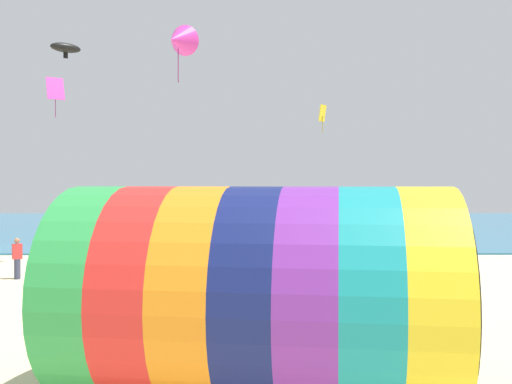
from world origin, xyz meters
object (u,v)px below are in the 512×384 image
kite_magenta_diamond (55,89)px  bystander_near_water (17,258)px  kite_magenta_delta (178,40)px  kite_yellow_diamond (322,114)px  kite_black_parafoil (66,48)px  giant_inflatable_tube (258,294)px

kite_magenta_diamond → bystander_near_water: (-0.11, -4.20, -7.40)m
kite_magenta_delta → kite_yellow_diamond: kite_magenta_delta is taller
kite_yellow_diamond → bystander_near_water: kite_yellow_diamond is taller
kite_black_parafoil → giant_inflatable_tube: bearing=-52.4°
kite_magenta_delta → giant_inflatable_tube: bearing=-73.2°
bystander_near_water → kite_magenta_diamond: bearing=88.6°
kite_black_parafoil → kite_magenta_delta: size_ratio=0.50×
kite_magenta_delta → kite_magenta_diamond: size_ratio=1.00×
kite_black_parafoil → kite_yellow_diamond: kite_black_parafoil is taller
kite_magenta_delta → bystander_near_water: bearing=146.7°
giant_inflatable_tube → kite_magenta_diamond: (-9.35, 16.91, 6.35)m
giant_inflatable_tube → kite_magenta_diamond: size_ratio=3.74×
kite_magenta_delta → kite_magenta_diamond: kite_magenta_delta is taller
bystander_near_water → kite_black_parafoil: bearing=-54.8°
giant_inflatable_tube → kite_magenta_diamond: kite_magenta_diamond is taller
kite_yellow_diamond → bystander_near_water: 14.74m
kite_magenta_delta → bystander_near_water: (-7.01, 4.61, -7.50)m
giant_inflatable_tube → bystander_near_water: (-9.45, 12.71, -1.05)m
giant_inflatable_tube → kite_magenta_delta: 10.64m
giant_inflatable_tube → kite_yellow_diamond: (3.21, 16.93, 5.21)m
kite_magenta_delta → bystander_near_water: size_ratio=1.16×
kite_black_parafoil → kite_magenta_diamond: kite_magenta_diamond is taller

